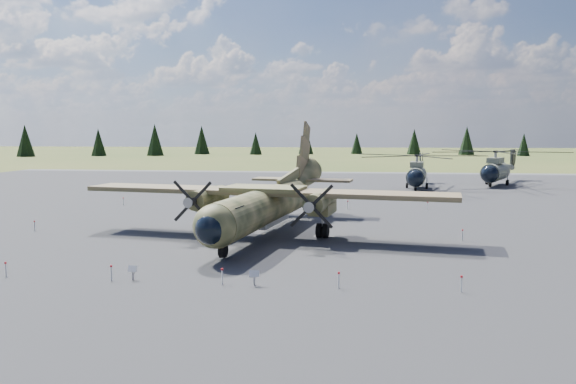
# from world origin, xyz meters

# --- Properties ---
(ground) EXTENTS (500.00, 500.00, 0.00)m
(ground) POSITION_xyz_m (0.00, 0.00, 0.00)
(ground) COLOR brown
(ground) RESTS_ON ground
(apron) EXTENTS (120.00, 120.00, 0.04)m
(apron) POSITION_xyz_m (0.00, 10.00, 0.00)
(apron) COLOR #5B5B60
(apron) RESTS_ON ground
(transport_plane) EXTENTS (28.63, 25.80, 9.42)m
(transport_plane) POSITION_xyz_m (2.09, 1.28, 2.71)
(transport_plane) COLOR #343B20
(transport_plane) RESTS_ON ground
(helicopter_near) EXTENTS (21.33, 23.25, 4.77)m
(helicopter_near) POSITION_xyz_m (17.11, 37.34, 3.38)
(helicopter_near) COLOR slate
(helicopter_near) RESTS_ON ground
(helicopter_mid) EXTENTS (26.98, 26.98, 5.16)m
(helicopter_mid) POSITION_xyz_m (29.19, 44.09, 3.66)
(helicopter_mid) COLOR slate
(helicopter_mid) RESTS_ON ground
(info_placard_left) EXTENTS (0.53, 0.29, 0.79)m
(info_placard_left) POSITION_xyz_m (-2.94, -13.22, 0.53)
(info_placard_left) COLOR gray
(info_placard_left) RESTS_ON ground
(info_placard_right) EXTENTS (0.54, 0.29, 0.81)m
(info_placard_right) POSITION_xyz_m (3.68, -13.51, 0.54)
(info_placard_right) COLOR gray
(info_placard_right) RESTS_ON ground
(barrier_fence) EXTENTS (33.12, 29.62, 0.85)m
(barrier_fence) POSITION_xyz_m (-0.46, -0.08, 0.51)
(barrier_fence) COLOR silver
(barrier_fence) RESTS_ON ground
(treeline) EXTENTS (323.80, 329.38, 11.00)m
(treeline) POSITION_xyz_m (2.95, -5.81, 4.83)
(treeline) COLOR black
(treeline) RESTS_ON ground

